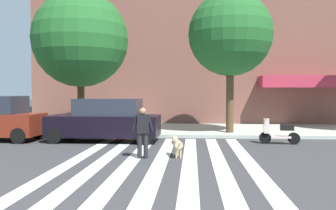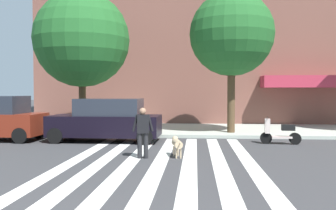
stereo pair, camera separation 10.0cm
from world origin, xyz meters
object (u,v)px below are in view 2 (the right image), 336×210
at_px(street_tree_nearest, 82,40).
at_px(parked_scooter, 280,133).
at_px(pedestrian_dog_walker, 143,130).
at_px(street_tree_middle, 232,34).
at_px(parked_car_behind_first, 106,121).
at_px(dog_on_leash, 177,143).

bearing_deg(street_tree_nearest, parked_scooter, -16.00).
height_order(street_tree_nearest, pedestrian_dog_walker, street_tree_nearest).
distance_m(parked_scooter, pedestrian_dog_walker, 6.29).
bearing_deg(parked_scooter, street_tree_middle, 121.59).
xyz_separation_m(parked_car_behind_first, street_tree_nearest, (-1.82, 2.38, 3.84)).
distance_m(street_tree_nearest, street_tree_middle, 7.41).
xyz_separation_m(parked_scooter, dog_on_leash, (-4.09, -3.19, -0.03)).
height_order(parked_scooter, street_tree_middle, street_tree_middle).
xyz_separation_m(parked_scooter, pedestrian_dog_walker, (-5.18, -3.54, 0.45)).
relative_size(parked_scooter, street_tree_middle, 0.24).
bearing_deg(street_tree_middle, pedestrian_dog_walker, -118.39).
bearing_deg(parked_car_behind_first, pedestrian_dog_walker, -60.44).
height_order(parked_car_behind_first, street_tree_nearest, street_tree_nearest).
bearing_deg(street_tree_middle, dog_on_leash, -111.38).
height_order(parked_scooter, dog_on_leash, parked_scooter).
height_order(parked_car_behind_first, dog_on_leash, parked_car_behind_first).
bearing_deg(pedestrian_dog_walker, dog_on_leash, 17.86).
bearing_deg(dog_on_leash, street_tree_nearest, 131.00).
bearing_deg(parked_scooter, parked_car_behind_first, 178.08).
relative_size(street_tree_nearest, dog_on_leash, 6.16).
distance_m(street_tree_nearest, dog_on_leash, 8.82).
distance_m(parked_scooter, street_tree_middle, 5.57).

